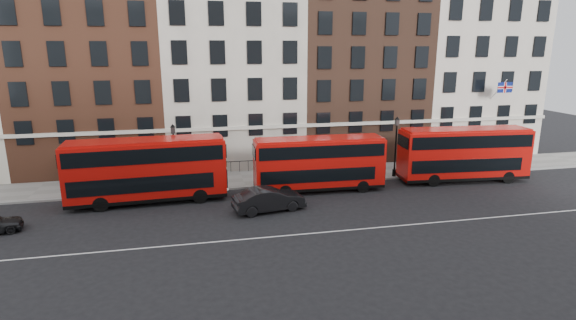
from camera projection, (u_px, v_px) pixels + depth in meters
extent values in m
plane|color=black|center=(261.00, 225.00, 29.28)|extent=(120.00, 120.00, 0.00)
cube|color=gray|center=(242.00, 179.00, 39.21)|extent=(80.00, 5.00, 0.15)
cube|color=gray|center=(246.00, 188.00, 36.84)|extent=(80.00, 0.30, 0.16)
cube|color=white|center=(266.00, 237.00, 27.38)|extent=(70.00, 0.12, 0.01)
cube|color=brown|center=(91.00, 50.00, 41.03)|extent=(12.80, 10.00, 22.00)
cube|color=#A29D8F|center=(231.00, 66.00, 44.01)|extent=(12.80, 10.00, 19.00)
cube|color=brown|center=(355.00, 55.00, 46.38)|extent=(12.80, 10.00, 21.00)
cube|color=beige|center=(465.00, 59.00, 49.12)|extent=(12.80, 10.00, 20.00)
cube|color=red|center=(147.00, 170.00, 33.03)|extent=(11.44, 3.27, 4.26)
cube|color=black|center=(149.00, 196.00, 33.52)|extent=(11.45, 3.31, 0.26)
cube|color=black|center=(143.00, 180.00, 33.13)|extent=(10.16, 3.29, 1.13)
cube|color=black|center=(146.00, 152.00, 32.71)|extent=(11.02, 3.33, 1.08)
cube|color=red|center=(145.00, 141.00, 32.50)|extent=(11.11, 3.03, 0.19)
cube|color=black|center=(225.00, 175.00, 34.67)|extent=(0.21, 2.37, 1.40)
cube|color=black|center=(224.00, 161.00, 34.39)|extent=(0.19, 2.05, 0.45)
cylinder|color=black|center=(200.00, 196.00, 33.31)|extent=(1.09, 0.36, 1.08)
cylinder|color=black|center=(198.00, 187.00, 35.57)|extent=(1.09, 0.36, 1.08)
cylinder|color=black|center=(101.00, 204.00, 31.57)|extent=(1.09, 0.36, 1.08)
cylinder|color=black|center=(105.00, 194.00, 33.83)|extent=(1.09, 0.36, 1.08)
cube|color=red|center=(319.00, 163.00, 35.77)|extent=(10.37, 2.73, 3.88)
cube|color=black|center=(319.00, 185.00, 36.22)|extent=(10.37, 2.77, 0.24)
cube|color=black|center=(315.00, 171.00, 35.88)|extent=(9.20, 2.78, 1.03)
cube|color=black|center=(319.00, 149.00, 35.48)|extent=(9.98, 2.80, 0.98)
cube|color=red|center=(319.00, 139.00, 35.29)|extent=(10.07, 2.53, 0.18)
cube|color=black|center=(380.00, 169.00, 36.89)|extent=(0.14, 2.16, 1.28)
cube|color=black|center=(381.00, 157.00, 36.63)|extent=(0.13, 1.87, 0.41)
cylinder|color=black|center=(363.00, 186.00, 35.76)|extent=(0.99, 0.30, 0.98)
cylinder|color=black|center=(354.00, 179.00, 37.85)|extent=(0.99, 0.30, 0.98)
cylinder|color=black|center=(285.00, 191.00, 34.64)|extent=(0.99, 0.30, 0.98)
cylinder|color=black|center=(280.00, 183.00, 36.73)|extent=(0.99, 0.30, 0.98)
cube|color=red|center=(464.00, 154.00, 38.37)|extent=(11.11, 3.45, 4.12)
cube|color=black|center=(462.00, 175.00, 38.84)|extent=(11.12, 3.49, 0.25)
cube|color=black|center=(460.00, 162.00, 38.50)|extent=(9.87, 3.43, 1.09)
cube|color=black|center=(465.00, 139.00, 38.05)|extent=(10.70, 3.50, 1.04)
cube|color=red|center=(466.00, 129.00, 37.85)|extent=(10.79, 3.21, 0.19)
cube|color=black|center=(522.00, 161.00, 39.28)|extent=(0.26, 2.29, 1.36)
cube|color=black|center=(524.00, 148.00, 39.01)|extent=(0.24, 1.98, 0.44)
cylinder|color=black|center=(508.00, 177.00, 38.17)|extent=(1.06, 0.37, 1.04)
cylinder|color=black|center=(492.00, 170.00, 40.42)|extent=(1.06, 0.37, 1.04)
cylinder|color=black|center=(434.00, 180.00, 37.30)|extent=(1.06, 0.37, 1.04)
cylinder|color=black|center=(422.00, 173.00, 39.55)|extent=(1.06, 0.37, 1.04)
imported|color=black|center=(269.00, 199.00, 31.67)|extent=(5.33, 2.63, 1.68)
cylinder|color=black|center=(175.00, 162.00, 35.62)|extent=(0.14, 0.14, 4.60)
cylinder|color=black|center=(176.00, 186.00, 36.11)|extent=(0.32, 0.32, 0.60)
cube|color=#262626|center=(173.00, 130.00, 34.99)|extent=(0.32, 0.32, 0.55)
cone|color=black|center=(173.00, 126.00, 34.91)|extent=(0.44, 0.44, 0.25)
cylinder|color=black|center=(395.00, 151.00, 39.30)|extent=(0.14, 0.14, 4.60)
cylinder|color=black|center=(394.00, 173.00, 39.79)|extent=(0.32, 0.32, 0.60)
cube|color=#262626|center=(397.00, 122.00, 38.67)|extent=(0.32, 0.32, 0.55)
cone|color=black|center=(397.00, 118.00, 38.59)|extent=(0.44, 0.44, 0.25)
cylinder|color=black|center=(475.00, 156.00, 41.64)|extent=(0.12, 0.12, 2.60)
cube|color=black|center=(477.00, 140.00, 41.11)|extent=(0.25, 0.30, 0.75)
sphere|color=red|center=(479.00, 138.00, 40.89)|extent=(0.14, 0.14, 0.14)
sphere|color=#0C9919|center=(478.00, 142.00, 41.00)|extent=(0.14, 0.14, 0.14)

